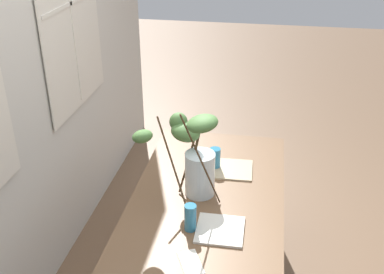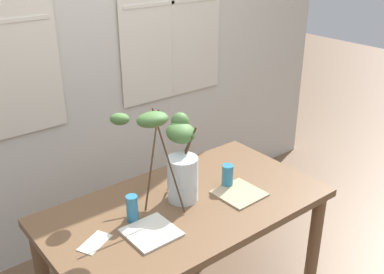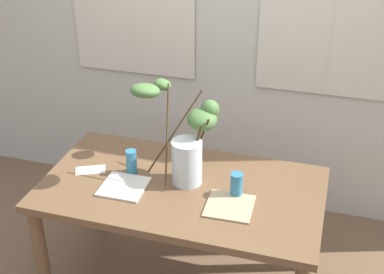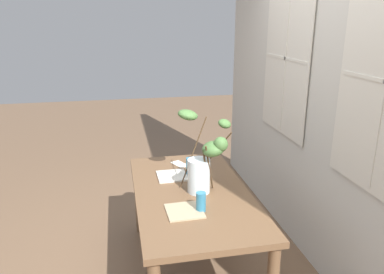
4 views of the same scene
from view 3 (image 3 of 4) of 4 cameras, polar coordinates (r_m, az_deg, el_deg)
name	(u,v)px [view 3 (image 3 of 4)]	position (r m, az deg, el deg)	size (l,w,h in m)	color
dining_table	(182,201)	(2.94, -1.14, -6.97)	(1.55, 0.85, 0.73)	brown
vase_with_branches	(186,141)	(2.82, -0.71, -0.44)	(0.47, 0.47, 0.60)	silver
drinking_glass_blue_left	(131,162)	(2.97, -6.64, -2.73)	(0.06, 0.06, 0.15)	teal
drinking_glass_blue_right	(236,185)	(2.78, 4.88, -5.21)	(0.07, 0.07, 0.13)	teal
plate_square_left	(124,187)	(2.89, -7.46, -5.40)	(0.24, 0.24, 0.01)	silver
plate_square_right	(230,206)	(2.73, 4.13, -7.53)	(0.24, 0.24, 0.01)	tan
napkin_folded	(90,171)	(3.06, -11.07, -3.62)	(0.17, 0.09, 0.00)	silver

